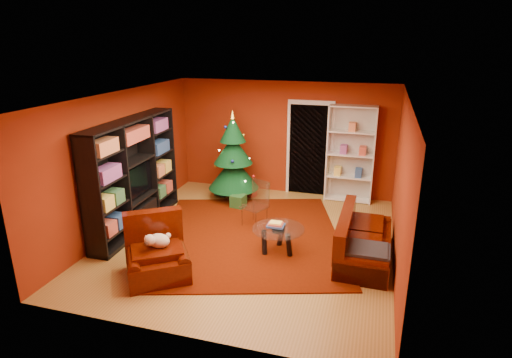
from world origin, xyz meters
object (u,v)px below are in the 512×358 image
(media_unit, at_px, (134,175))
(dog, at_px, (159,241))
(christmas_tree, at_px, (233,156))
(white_bookshelf, at_px, (350,155))
(sofa, at_px, (365,237))
(gift_box_teal, at_px, (223,188))
(coffee_table, at_px, (278,240))
(armchair, at_px, (157,254))
(rug, at_px, (250,236))
(acrylic_chair, at_px, (255,207))
(gift_box_red, at_px, (251,192))
(gift_box_green, at_px, (238,201))

(media_unit, height_order, dog, media_unit)
(christmas_tree, xyz_separation_m, white_bookshelf, (2.52, 0.59, 0.08))
(sofa, bearing_deg, media_unit, 90.05)
(gift_box_teal, distance_m, coffee_table, 3.07)
(christmas_tree, xyz_separation_m, coffee_table, (1.59, -2.28, -0.75))
(armchair, distance_m, coffee_table, 2.04)
(rug, relative_size, christmas_tree, 1.85)
(christmas_tree, bearing_deg, rug, -62.43)
(rug, relative_size, gift_box_teal, 12.33)
(dog, xyz_separation_m, acrylic_chair, (0.89, 2.12, -0.17))
(media_unit, bearing_deg, gift_box_red, 51.85)
(armchair, bearing_deg, rug, 26.26)
(coffee_table, distance_m, acrylic_chair, 1.16)
(gift_box_red, bearing_deg, sofa, -40.59)
(gift_box_green, relative_size, acrylic_chair, 0.35)
(white_bookshelf, height_order, acrylic_chair, white_bookshelf)
(armchair, bearing_deg, media_unit, 94.83)
(white_bookshelf, distance_m, armchair, 4.90)
(christmas_tree, xyz_separation_m, gift_box_teal, (-0.31, 0.12, -0.84))
(gift_box_green, relative_size, dog, 0.71)
(gift_box_green, relative_size, white_bookshelf, 0.13)
(christmas_tree, distance_m, sofa, 3.71)
(sofa, bearing_deg, coffee_table, 99.36)
(gift_box_teal, distance_m, armchair, 3.70)
(gift_box_teal, height_order, acrylic_chair, acrylic_chair)
(media_unit, relative_size, christmas_tree, 1.35)
(white_bookshelf, bearing_deg, acrylic_chair, -128.45)
(gift_box_green, xyz_separation_m, gift_box_red, (0.06, 0.74, -0.04))
(armchair, bearing_deg, sofa, -8.50)
(media_unit, distance_m, acrylic_chair, 2.36)
(armchair, distance_m, dog, 0.20)
(dog, height_order, coffee_table, dog)
(sofa, xyz_separation_m, coffee_table, (-1.42, -0.21, -0.16))
(gift_box_red, relative_size, white_bookshelf, 0.10)
(gift_box_green, xyz_separation_m, dog, (-0.27, -2.96, 0.43))
(dog, bearing_deg, gift_box_red, 50.25)
(gift_box_teal, height_order, dog, dog)
(rug, distance_m, white_bookshelf, 3.08)
(christmas_tree, distance_m, gift_box_red, 0.97)
(white_bookshelf, distance_m, coffee_table, 3.14)
(media_unit, bearing_deg, acrylic_chair, 14.32)
(gift_box_teal, xyz_separation_m, gift_box_green, (0.59, -0.66, -0.01))
(christmas_tree, xyz_separation_m, gift_box_green, (0.29, -0.53, -0.85))
(white_bookshelf, bearing_deg, rug, -121.67)
(rug, height_order, gift_box_teal, gift_box_teal)
(gift_box_red, bearing_deg, dog, -95.10)
(rug, xyz_separation_m, gift_box_red, (-0.61, 2.05, 0.10))
(acrylic_chair, bearing_deg, coffee_table, -29.85)
(gift_box_green, height_order, armchair, armchair)
(white_bookshelf, bearing_deg, gift_box_green, -152.20)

